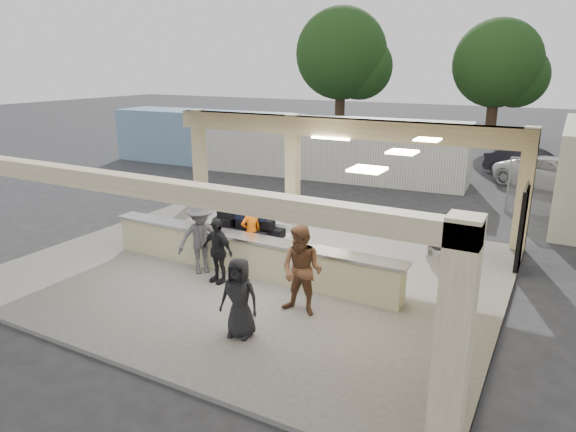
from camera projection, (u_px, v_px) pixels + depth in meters
The scene contains 16 objects.
ground at pixel (257, 270), 13.39m from camera, with size 120.00×120.00×0.00m, color #27272A.
pavilion at pixel (277, 215), 13.47m from camera, with size 12.01×10.00×3.55m.
baggage_counter at pixel (246, 255), 12.80m from camera, with size 8.20×0.58×0.98m.
luggage_cart at pixel (243, 230), 13.94m from camera, with size 2.25×1.43×1.29m.
drum_fan at pixel (442, 235), 14.02m from camera, with size 0.97×0.80×1.06m.
baggage_handler at pixel (251, 232), 13.55m from camera, with size 0.58×0.32×1.59m, color orange.
passenger_a at pixel (302, 271), 10.59m from camera, with size 0.93×0.41×1.92m, color brown.
passenger_b at pixel (217, 251), 12.20m from camera, with size 0.93×0.34×1.59m, color black.
passenger_c at pixel (201, 238), 12.72m from camera, with size 1.17×0.41×1.81m, color #46454A.
passenger_d at pixel (239, 298), 9.75m from camera, with size 0.78×0.32×1.59m, color black.
car_white_a at pixel (555, 174), 21.72m from camera, with size 2.24×4.72×1.35m, color white.
car_dark at pixel (531, 165), 23.62m from camera, with size 1.49×4.22×1.41m, color black.
container_white at pixel (329, 148), 24.17m from camera, with size 12.68×2.54×2.75m, color white.
container_blue at pixel (209, 138), 27.35m from camera, with size 10.63×2.55×2.76m, color #7696BE.
tree_left at pixel (346, 57), 35.65m from camera, with size 6.60×6.30×9.00m.
tree_mid at pixel (503, 67), 32.90m from camera, with size 6.00×5.60×8.00m.
Camera 1 is at (6.68, -10.52, 5.16)m, focal length 32.00 mm.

